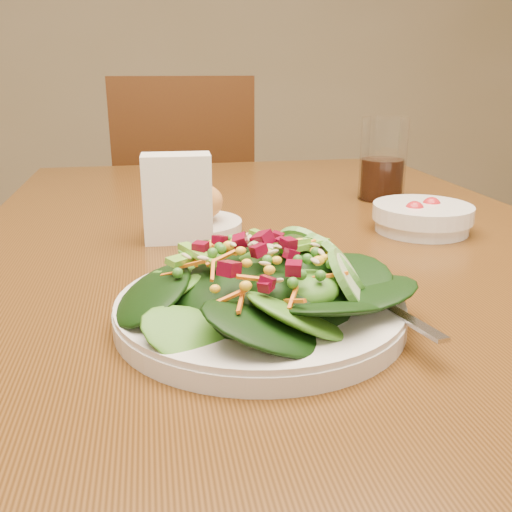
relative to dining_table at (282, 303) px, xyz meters
name	(u,v)px	position (x,y,z in m)	size (l,w,h in m)	color
dining_table	(282,303)	(0.00, 0.00, 0.00)	(0.90, 1.40, 0.75)	#563314
chair_far	(184,217)	(-0.08, 1.09, -0.14)	(0.45, 0.46, 0.96)	#36190A
salad_plate	(270,291)	(-0.08, -0.27, 0.13)	(0.28, 0.28, 0.08)	silver
bread_plate	(193,211)	(-0.12, 0.07, 0.13)	(0.15, 0.15, 0.07)	silver
tomato_bowl	(422,217)	(0.22, 0.00, 0.12)	(0.15, 0.15, 0.05)	silver
drinking_glass	(383,165)	(0.24, 0.22, 0.17)	(0.09, 0.09, 0.15)	silver
napkin_holder	(177,196)	(-0.15, 0.02, 0.17)	(0.10, 0.06, 0.12)	white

